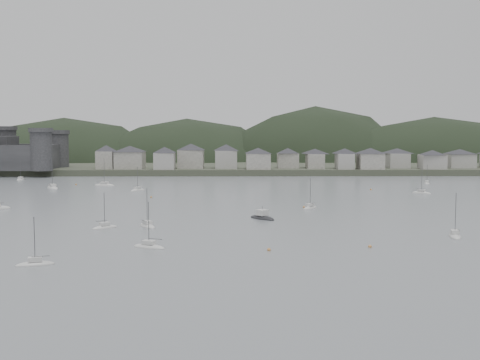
{
  "coord_description": "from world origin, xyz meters",
  "views": [
    {
      "loc": [
        -1.95,
        -115.84,
        21.61
      ],
      "look_at": [
        0.0,
        75.0,
        6.0
      ],
      "focal_mm": 45.02,
      "sensor_mm": 36.0,
      "label": 1
    }
  ],
  "objects": [
    {
      "name": "motor_launch_far",
      "position": [
        5.04,
        30.78,
        0.29
      ],
      "size": [
        7.41,
        7.98,
        3.92
      ],
      "rotation": [
        0.0,
        0.0,
        3.85
      ],
      "color": "black",
      "rests_on": "ground"
    },
    {
      "name": "far_shore_land",
      "position": [
        0.0,
        295.0,
        1.5
      ],
      "size": [
        900.0,
        250.0,
        3.0
      ],
      "primitive_type": "cube",
      "color": "#383D2D",
      "rests_on": "ground"
    },
    {
      "name": "waterfront_town",
      "position": [
        50.59,
        183.34,
        8.66
      ],
      "size": [
        451.48,
        28.46,
        12.92
      ],
      "color": "gray",
      "rests_on": "far_shore_land"
    },
    {
      "name": "ground",
      "position": [
        0.0,
        0.0,
        0.0
      ],
      "size": [
        900.0,
        900.0,
        0.0
      ],
      "primitive_type": "plane",
      "color": "slate",
      "rests_on": "ground"
    },
    {
      "name": "forested_ridge",
      "position": [
        4.83,
        269.4,
        -11.28
      ],
      "size": [
        851.55,
        103.94,
        102.57
      ],
      "color": "black",
      "rests_on": "ground"
    },
    {
      "name": "moored_fleet",
      "position": [
        -21.31,
        66.65,
        0.18
      ],
      "size": [
        264.61,
        175.52,
        13.52
      ],
      "color": "silver",
      "rests_on": "ground"
    },
    {
      "name": "mooring_buoys",
      "position": [
        -13.27,
        51.06,
        0.15
      ],
      "size": [
        141.7,
        133.74,
        0.7
      ],
      "color": "#C98643",
      "rests_on": "ground"
    }
  ]
}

